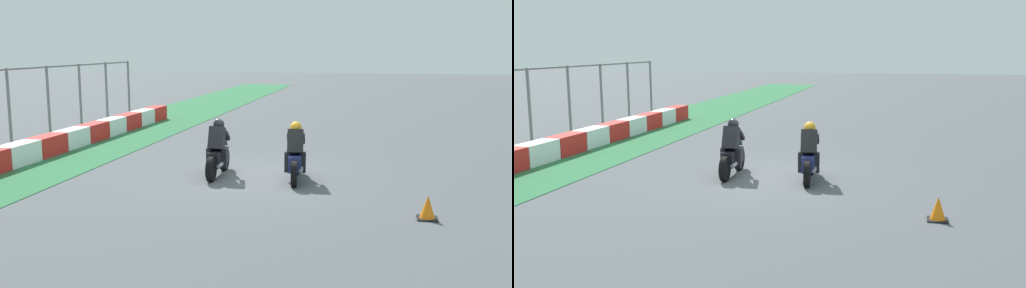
# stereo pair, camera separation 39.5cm
# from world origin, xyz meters

# --- Properties ---
(ground_plane) EXTENTS (120.00, 120.00, 0.00)m
(ground_plane) POSITION_xyz_m (0.00, 0.00, 0.00)
(ground_plane) COLOR #4E5257
(grass_verge) EXTENTS (72.00, 4.38, 0.02)m
(grass_verge) POSITION_xyz_m (0.00, 6.89, 0.01)
(grass_verge) COLOR #2E6E42
(grass_verge) RESTS_ON ground_plane
(track_barrier) EXTENTS (21.97, 0.60, 0.64)m
(track_barrier) POSITION_xyz_m (-0.00, 7.08, 0.32)
(track_barrier) COLOR red
(track_barrier) RESTS_ON ground_plane
(rider_lane_a) EXTENTS (2.04, 0.57, 1.51)m
(rider_lane_a) POSITION_xyz_m (-0.16, -1.03, 0.62)
(rider_lane_a) COLOR black
(rider_lane_a) RESTS_ON ground_plane
(rider_lane_b) EXTENTS (2.04, 0.54, 1.51)m
(rider_lane_b) POSITION_xyz_m (-0.07, 1.06, 0.62)
(rider_lane_b) COLOR black
(rider_lane_b) RESTS_ON ground_plane
(traffic_cone) EXTENTS (0.40, 0.40, 0.49)m
(traffic_cone) POSITION_xyz_m (-2.91, -4.10, 0.22)
(traffic_cone) COLOR black
(traffic_cone) RESTS_ON ground_plane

